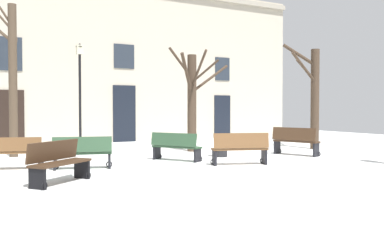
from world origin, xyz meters
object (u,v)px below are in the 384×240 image
at_px(tree_left_of_center, 313,94).
at_px(bench_back_to_back_right, 176,146).
at_px(tree_center, 193,98).
at_px(tree_near_facade, 12,75).
at_px(bench_by_litter_bin, 10,153).
at_px(bench_near_lamp, 59,162).
at_px(bench_far_corner, 240,148).
at_px(litter_bin, 221,145).
at_px(bench_facing_shops, 83,153).
at_px(streetlamp, 80,85).
at_px(bench_back_to_back_left, 295,141).

bearing_deg(tree_left_of_center, bench_back_to_back_right, -173.54).
relative_size(tree_center, tree_near_facade, 0.67).
distance_m(tree_center, bench_by_litter_bin, 6.79).
relative_size(tree_near_facade, bench_back_to_back_right, 3.61).
distance_m(bench_near_lamp, bench_by_litter_bin, 2.70).
bearing_deg(bench_far_corner, litter_bin, -87.31).
bearing_deg(bench_back_to_back_right, tree_near_facade, 18.72).
bearing_deg(bench_far_corner, bench_near_lamp, 25.19).
bearing_deg(tree_left_of_center, bench_facing_shops, -173.11).
height_order(tree_center, tree_near_facade, tree_near_facade).
bearing_deg(bench_near_lamp, tree_center, -0.44).
height_order(tree_near_facade, bench_facing_shops, tree_near_facade).
distance_m(tree_center, streetlamp, 4.44).
relative_size(tree_left_of_center, bench_near_lamp, 2.76).
relative_size(tree_left_of_center, bench_by_litter_bin, 2.41).
xyz_separation_m(bench_back_to_back_left, bench_far_corner, (-3.04, -1.10, -0.02)).
relative_size(tree_near_facade, streetlamp, 1.39).
xyz_separation_m(tree_left_of_center, bench_facing_shops, (-9.30, -1.12, -1.71)).
bearing_deg(bench_facing_shops, bench_near_lamp, 77.71).
bearing_deg(bench_back_to_back_right, streetlamp, -12.34).
relative_size(streetlamp, bench_near_lamp, 2.75).
distance_m(tree_left_of_center, bench_by_litter_bin, 11.13).
height_order(streetlamp, bench_near_lamp, streetlamp).
xyz_separation_m(tree_near_facade, bench_far_corner, (5.44, -5.23, -2.22)).
bearing_deg(bench_by_litter_bin, litter_bin, -163.06).
bearing_deg(bench_facing_shops, bench_back_to_back_right, -156.79).
xyz_separation_m(bench_back_to_back_right, bench_back_to_back_left, (4.22, -0.63, 0.05)).
relative_size(bench_near_lamp, bench_far_corner, 0.91).
bearing_deg(litter_bin, streetlamp, 127.03).
distance_m(tree_center, tree_near_facade, 6.21).
bearing_deg(bench_near_lamp, tree_near_facade, 55.57).
relative_size(bench_by_litter_bin, bench_facing_shops, 1.07).
bearing_deg(litter_bin, tree_near_facade, 151.49).
height_order(tree_left_of_center, bench_by_litter_bin, tree_left_of_center).
bearing_deg(bench_facing_shops, litter_bin, -156.89).
distance_m(tree_left_of_center, bench_near_lamp, 10.80).
distance_m(tree_center, bench_facing_shops, 5.55).
relative_size(litter_bin, bench_near_lamp, 0.50).
bearing_deg(bench_back_to_back_right, bench_by_litter_bin, 53.64).
relative_size(bench_far_corner, bench_facing_shops, 1.04).
height_order(streetlamp, litter_bin, streetlamp).
height_order(tree_left_of_center, litter_bin, tree_left_of_center).
bearing_deg(litter_bin, bench_back_to_back_right, -172.44).
relative_size(litter_bin, bench_by_litter_bin, 0.44).
distance_m(bench_back_to_back_left, bench_near_lamp, 8.27).
distance_m(bench_back_to_back_right, bench_back_to_back_left, 4.27).
distance_m(bench_back_to_back_right, bench_far_corner, 2.09).
height_order(bench_back_to_back_right, bench_back_to_back_left, bench_back_to_back_left).
bearing_deg(bench_by_litter_bin, bench_back_to_back_right, -166.42).
distance_m(bench_back_to_back_right, bench_facing_shops, 2.96).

